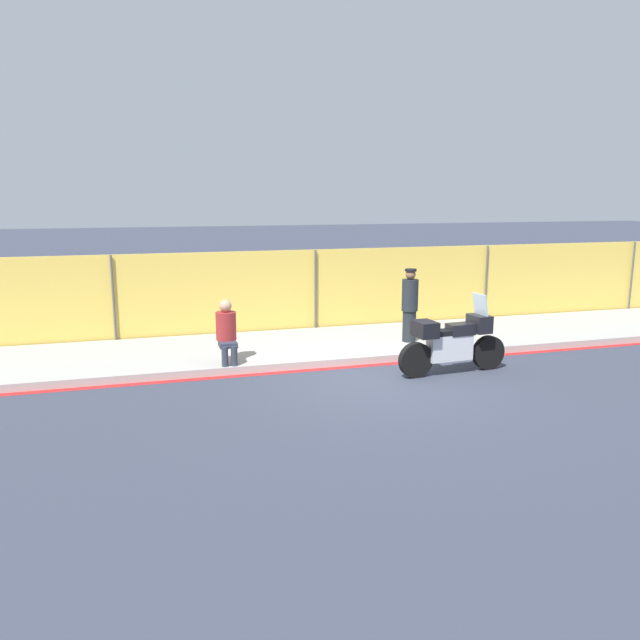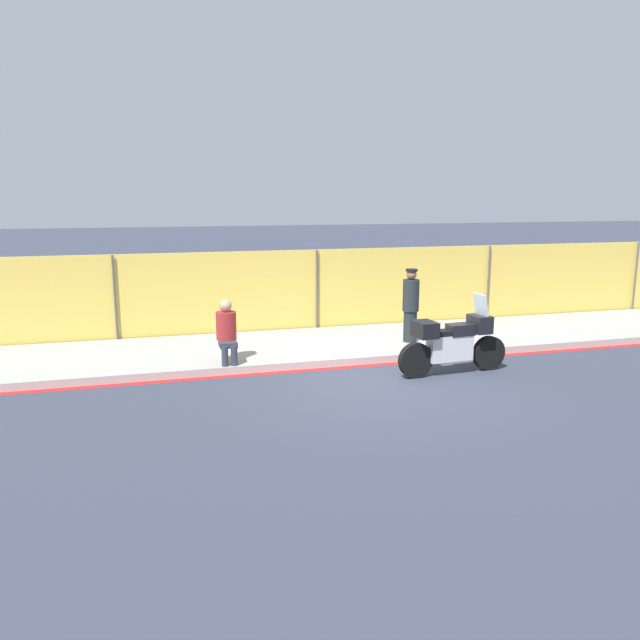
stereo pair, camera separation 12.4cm
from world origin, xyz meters
TOP-DOWN VIEW (x-y plane):
  - ground_plane at (0.00, 0.00)m, footprint 120.00×120.00m
  - sidewalk at (0.00, 2.70)m, footprint 35.34×3.09m
  - curb_paint_stripe at (0.00, 1.06)m, footprint 35.34×0.18m
  - storefront_fence at (-0.00, 4.33)m, footprint 33.57×0.17m
  - motorcycle at (1.57, 0.09)m, footprint 2.31×0.60m
  - officer_standing at (1.63, 2.22)m, footprint 0.37×0.37m
  - person_seated_on_curb at (-2.57, 1.60)m, footprint 0.40×0.66m

SIDE VIEW (x-z plane):
  - ground_plane at x=0.00m, z-range 0.00..0.00m
  - curb_paint_stripe at x=0.00m, z-range 0.00..0.01m
  - sidewalk at x=0.00m, z-range 0.00..0.16m
  - motorcycle at x=1.57m, z-range -0.15..1.39m
  - person_seated_on_curb at x=-2.57m, z-range 0.21..1.46m
  - officer_standing at x=1.63m, z-range 0.17..1.82m
  - storefront_fence at x=0.00m, z-range 0.00..2.09m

